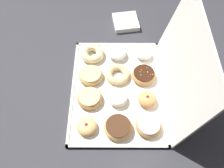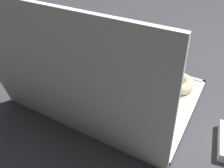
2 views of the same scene
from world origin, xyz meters
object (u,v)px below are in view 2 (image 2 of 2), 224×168
(powdered_filled_donut_4, at_px, (167,101))
(donut_box, at_px, (114,90))
(jelly_filled_donut_3, at_px, (89,56))
(coffee_mug, at_px, (14,59))
(sprinkle_donut_9, at_px, (112,111))
(glazed_ring_donut_2, at_px, (116,65))
(jelly_filled_donut_10, at_px, (76,97))
(cruller_donut_0, at_px, (178,83))
(glazed_ring_donut_1, at_px, (144,73))
(chocolate_frosted_donut_7, at_px, (70,69))
(powdered_filled_donut_6, at_px, (98,79))
(cruller_donut_5, at_px, (131,91))
(pink_frosted_donut_11, at_px, (49,87))
(powdered_filled_donut_8, at_px, (150,128))

(powdered_filled_donut_4, bearing_deg, donut_box, 0.61)
(jelly_filled_donut_3, relative_size, coffee_mug, 0.84)
(sprinkle_donut_9, bearing_deg, glazed_ring_donut_2, -63.42)
(sprinkle_donut_9, distance_m, jelly_filled_donut_10, 0.13)
(jelly_filled_donut_10, bearing_deg, donut_box, -117.57)
(cruller_donut_0, height_order, sprinkle_donut_9, sprinkle_donut_9)
(glazed_ring_donut_1, bearing_deg, chocolate_frosted_donut_7, 25.27)
(glazed_ring_donut_1, height_order, powdered_filled_donut_6, powdered_filled_donut_6)
(cruller_donut_5, xyz_separation_m, sprinkle_donut_9, (0.00, 0.13, 0.00))
(donut_box, relative_size, cruller_donut_5, 4.78)
(powdered_filled_donut_4, xyz_separation_m, chocolate_frosted_donut_7, (0.40, -0.00, -0.00))
(glazed_ring_donut_1, xyz_separation_m, glazed_ring_donut_2, (0.12, 0.00, 0.00))
(donut_box, height_order, powdered_filled_donut_4, powdered_filled_donut_4)
(sprinkle_donut_9, bearing_deg, cruller_donut_5, -92.23)
(powdered_filled_donut_4, distance_m, sprinkle_donut_9, 0.18)
(powdered_filled_donut_4, xyz_separation_m, jelly_filled_donut_10, (0.27, 0.13, 0.00))
(donut_box, xyz_separation_m, powdered_filled_donut_4, (-0.20, -0.00, 0.03))
(glazed_ring_donut_1, relative_size, powdered_filled_donut_6, 1.37)
(glazed_ring_donut_2, height_order, cruller_donut_5, glazed_ring_donut_2)
(cruller_donut_0, xyz_separation_m, chocolate_frosted_donut_7, (0.39, 0.12, -0.00))
(glazed_ring_donut_2, relative_size, jelly_filled_donut_10, 1.39)
(chocolate_frosted_donut_7, height_order, coffee_mug, coffee_mug)
(sprinkle_donut_9, bearing_deg, chocolate_frosted_donut_7, -25.94)
(sprinkle_donut_9, bearing_deg, jelly_filled_donut_3, -44.49)
(glazed_ring_donut_1, xyz_separation_m, pink_frosted_donut_11, (0.26, 0.26, 0.00))
(jelly_filled_donut_10, bearing_deg, sprinkle_donut_9, -177.41)
(powdered_filled_donut_6, bearing_deg, pink_frosted_donut_11, 44.67)
(cruller_donut_0, xyz_separation_m, powdered_filled_donut_4, (-0.00, 0.12, 0.00))
(coffee_mug, bearing_deg, sprinkle_donut_9, 173.64)
(donut_box, xyz_separation_m, chocolate_frosted_donut_7, (0.20, -0.00, 0.02))
(jelly_filled_donut_3, xyz_separation_m, coffee_mug, (0.23, 0.20, 0.02))
(jelly_filled_donut_10, bearing_deg, powdered_filled_donut_6, -92.01)
(powdered_filled_donut_8, bearing_deg, coffee_mug, -5.94)
(cruller_donut_5, distance_m, sprinkle_donut_9, 0.13)
(chocolate_frosted_donut_7, relative_size, coffee_mug, 1.19)
(cruller_donut_5, height_order, sprinkle_donut_9, sprinkle_donut_9)
(jelly_filled_donut_3, height_order, coffee_mug, coffee_mug)
(sprinkle_donut_9, bearing_deg, pink_frosted_donut_11, 0.58)
(jelly_filled_donut_3, distance_m, cruller_donut_5, 0.30)
(jelly_filled_donut_10, bearing_deg, chocolate_frosted_donut_7, -45.83)
(sprinkle_donut_9, bearing_deg, powdered_filled_donut_8, 175.68)
(jelly_filled_donut_3, bearing_deg, pink_frosted_donut_11, 90.93)
(powdered_filled_donut_8, relative_size, pink_frosted_donut_11, 0.74)
(cruller_donut_5, bearing_deg, cruller_donut_0, -135.31)
(chocolate_frosted_donut_7, distance_m, pink_frosted_donut_11, 0.13)
(jelly_filled_donut_3, relative_size, powdered_filled_donut_4, 0.92)
(cruller_donut_0, relative_size, glazed_ring_donut_1, 1.03)
(glazed_ring_donut_1, relative_size, coffee_mug, 1.14)
(cruller_donut_5, bearing_deg, powdered_filled_donut_6, 1.55)
(glazed_ring_donut_1, height_order, powdered_filled_donut_4, powdered_filled_donut_4)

